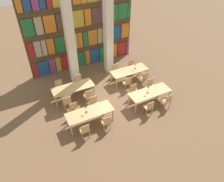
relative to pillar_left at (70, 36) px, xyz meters
name	(u,v)px	position (x,y,z in m)	size (l,w,h in m)	color
ground_plane	(111,99)	(1.19, -2.72, -3.00)	(40.00, 40.00, 0.00)	brown
bookshelf_bank	(82,28)	(1.21, 1.44, -0.36)	(7.09, 0.35, 5.50)	brown
pillar_left	(70,36)	(0.00, 0.00, 0.00)	(0.47, 0.47, 6.00)	silver
pillar_center	(108,28)	(2.37, 0.00, 0.00)	(0.47, 0.47, 6.00)	silver
reading_table_0	(90,113)	(-0.55, -3.87, -2.32)	(2.33, 0.87, 0.76)	tan
chair_0	(85,130)	(-1.10, -4.59, -2.52)	(0.42, 0.40, 0.88)	tan
chair_1	(74,110)	(-1.10, -3.15, -2.52)	(0.42, 0.40, 0.88)	tan
chair_2	(106,122)	(0.00, -4.59, -2.52)	(0.42, 0.40, 0.88)	tan
chair_3	(95,104)	(0.00, -3.15, -2.52)	(0.42, 0.40, 0.88)	tan
desk_lamp_0	(86,108)	(-0.70, -3.82, -1.96)	(0.14, 0.14, 0.42)	brown
reading_table_1	(150,93)	(2.94, -3.92, -2.32)	(2.33, 0.87, 0.76)	tan
chair_4	(149,107)	(2.40, -4.64, -2.52)	(0.42, 0.40, 0.88)	tan
chair_5	(134,91)	(2.40, -3.20, -2.52)	(0.42, 0.40, 0.88)	tan
chair_6	(167,100)	(3.57, -4.64, -2.52)	(0.42, 0.40, 0.88)	tan
chair_7	(151,86)	(3.57, -3.20, -2.52)	(0.42, 0.40, 0.88)	tan
desk_lamp_1	(148,88)	(2.78, -3.93, -1.94)	(0.14, 0.14, 0.45)	brown
reading_table_2	(73,88)	(-0.64, -1.63, -2.32)	(2.33, 0.87, 0.76)	tan
chair_8	(67,102)	(-1.24, -2.35, -2.52)	(0.42, 0.40, 0.88)	tan
chair_9	(59,87)	(-1.24, -0.91, -2.52)	(0.42, 0.40, 0.88)	tan
chair_10	(88,95)	(-0.04, -2.35, -2.52)	(0.42, 0.40, 0.88)	tan
chair_11	(79,81)	(-0.04, -0.91, -2.52)	(0.42, 0.40, 0.88)	tan
reading_table_3	(129,71)	(3.01, -1.60, -2.32)	(2.33, 0.87, 0.76)	tan
chair_12	(127,83)	(2.45, -2.32, -2.52)	(0.42, 0.40, 0.88)	tan
chair_13	(116,70)	(2.45, -0.88, -2.52)	(0.42, 0.40, 0.88)	tan
chair_14	(144,77)	(3.62, -2.32, -2.52)	(0.42, 0.40, 0.88)	tan
chair_15	(132,66)	(3.62, -0.88, -2.52)	(0.42, 0.40, 0.88)	tan
desk_lamp_2	(135,65)	(3.42, -1.61, -1.98)	(0.14, 0.14, 0.39)	brown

